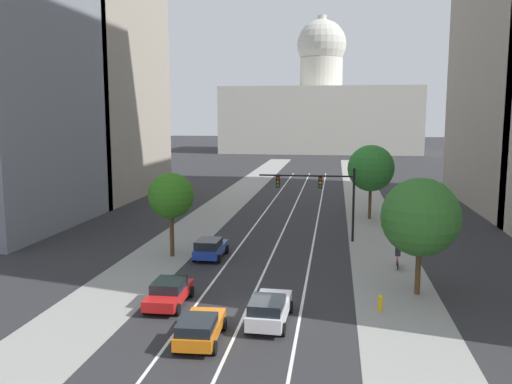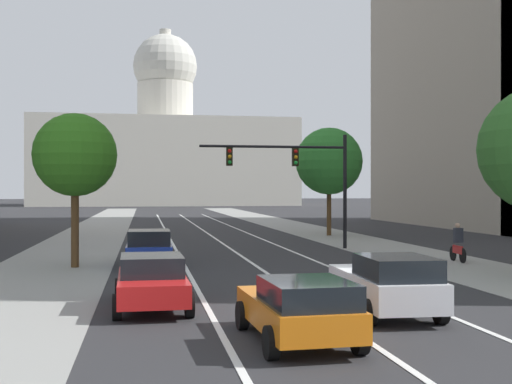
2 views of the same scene
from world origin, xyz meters
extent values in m
plane|color=#2B2B2D|center=(0.00, 40.00, 0.00)|extent=(400.00, 400.00, 0.00)
cube|color=gray|center=(-8.31, 35.00, 0.01)|extent=(4.90, 130.00, 0.01)
cube|color=gray|center=(8.31, 35.00, 0.01)|extent=(4.90, 130.00, 0.01)
cube|color=white|center=(-2.93, 25.00, 0.01)|extent=(0.16, 90.00, 0.01)
cube|color=white|center=(0.00, 25.00, 0.01)|extent=(0.16, 90.00, 0.01)
cube|color=white|center=(2.93, 25.00, 0.01)|extent=(0.16, 90.00, 0.01)
cube|color=#9E9384|center=(-26.96, 38.95, 24.36)|extent=(14.15, 22.81, 48.72)
cube|color=beige|center=(0.00, 129.33, 9.07)|extent=(54.35, 28.27, 18.15)
cylinder|color=beige|center=(0.00, 129.33, 22.31)|extent=(12.04, 12.04, 8.33)
sphere|color=beige|center=(0.00, 129.33, 30.29)|extent=(13.85, 13.85, 13.85)
cylinder|color=beige|center=(0.00, 129.33, 36.52)|extent=(2.49, 2.49, 3.46)
cube|color=red|center=(-4.39, 0.47, 0.61)|extent=(1.84, 4.36, 0.57)
cube|color=black|center=(-4.39, 0.45, 1.16)|extent=(1.66, 2.11, 0.53)
cylinder|color=black|center=(-5.30, 1.92, 0.32)|extent=(0.23, 0.64, 0.64)
cylinder|color=black|center=(-3.54, 1.96, 0.32)|extent=(0.23, 0.64, 0.64)
cylinder|color=black|center=(-5.24, -1.02, 0.32)|extent=(0.23, 0.64, 0.64)
cylinder|color=black|center=(-3.49, -0.98, 0.32)|extent=(0.23, 0.64, 0.64)
cube|color=silver|center=(1.46, -1.20, 0.67)|extent=(1.89, 4.61, 0.70)
cube|color=black|center=(1.43, -2.18, 1.29)|extent=(1.68, 2.23, 0.54)
cylinder|color=black|center=(0.64, 0.38, 0.32)|extent=(0.24, 0.65, 0.64)
cylinder|color=black|center=(2.39, 0.32, 0.32)|extent=(0.24, 0.65, 0.64)
cylinder|color=black|center=(0.54, -2.72, 0.32)|extent=(0.24, 0.65, 0.64)
cylinder|color=black|center=(2.29, -2.78, 0.32)|extent=(0.24, 0.65, 0.64)
cube|color=#1E389E|center=(-4.39, 10.57, 0.63)|extent=(1.82, 4.10, 0.63)
cube|color=black|center=(-4.40, 9.82, 1.25)|extent=(1.67, 2.18, 0.60)
cylinder|color=black|center=(-5.29, 11.97, 0.32)|extent=(0.22, 0.64, 0.64)
cylinder|color=black|center=(-3.48, 11.96, 0.32)|extent=(0.22, 0.64, 0.64)
cylinder|color=black|center=(-5.30, 9.19, 0.32)|extent=(0.22, 0.64, 0.64)
cylinder|color=black|center=(-3.50, 9.18, 0.32)|extent=(0.22, 0.64, 0.64)
cube|color=orange|center=(-1.46, -3.92, 0.61)|extent=(1.94, 4.15, 0.57)
cube|color=black|center=(-1.42, -4.77, 1.14)|extent=(1.71, 2.20, 0.49)
cylinder|color=black|center=(-2.40, -2.58, 0.32)|extent=(0.25, 0.65, 0.64)
cylinder|color=black|center=(-0.66, -2.50, 0.32)|extent=(0.25, 0.65, 0.64)
cylinder|color=black|center=(-2.27, -5.35, 0.32)|extent=(0.25, 0.65, 0.64)
cylinder|color=black|center=(-0.53, -5.26, 0.32)|extent=(0.25, 0.65, 0.64)
cylinder|color=black|center=(6.16, 17.35, 3.08)|extent=(0.20, 0.20, 6.16)
cylinder|color=black|center=(2.21, 17.35, 5.48)|extent=(7.90, 0.14, 0.14)
cube|color=black|center=(3.39, 17.35, 4.93)|extent=(0.32, 0.28, 0.96)
sphere|color=red|center=(3.39, 17.20, 5.23)|extent=(0.20, 0.20, 0.20)
sphere|color=orange|center=(3.39, 17.20, 4.93)|extent=(0.20, 0.20, 0.20)
sphere|color=green|center=(3.39, 17.20, 4.63)|extent=(0.20, 0.20, 0.20)
cube|color=black|center=(-0.16, 17.35, 4.93)|extent=(0.32, 0.28, 0.96)
sphere|color=red|center=(-0.16, 17.20, 5.23)|extent=(0.20, 0.20, 0.20)
sphere|color=orange|center=(-0.16, 17.20, 4.93)|extent=(0.20, 0.20, 0.20)
sphere|color=green|center=(-0.16, 17.20, 4.63)|extent=(0.20, 0.20, 0.20)
cylinder|color=yellow|center=(7.16, 1.26, 0.35)|extent=(0.26, 0.26, 0.70)
sphere|color=yellow|center=(7.16, 1.26, 0.78)|extent=(0.26, 0.26, 0.26)
cylinder|color=yellow|center=(7.16, 1.10, 0.39)|extent=(0.10, 0.12, 0.10)
cylinder|color=black|center=(8.97, 9.38, 0.33)|extent=(0.09, 0.66, 0.66)
cylinder|color=black|center=(9.03, 10.42, 0.33)|extent=(0.09, 0.66, 0.66)
cube|color=#A51919|center=(9.00, 9.90, 0.55)|extent=(0.11, 1.00, 0.36)
cube|color=#262833|center=(9.00, 9.85, 1.18)|extent=(0.37, 0.30, 0.64)
sphere|color=tan|center=(9.00, 9.92, 1.61)|extent=(0.22, 0.22, 0.22)
cylinder|color=#51381E|center=(-7.38, 10.56, 1.71)|extent=(0.32, 0.32, 3.41)
sphere|color=#30701B|center=(-7.38, 10.56, 4.61)|extent=(3.40, 3.40, 3.40)
cylinder|color=#51381E|center=(9.55, 4.42, 1.52)|extent=(0.32, 0.32, 3.04)
sphere|color=#306A27|center=(9.55, 4.42, 4.64)|extent=(4.58, 4.58, 4.58)
cylinder|color=#51381E|center=(8.15, 27.57, 1.78)|extent=(0.32, 0.32, 3.56)
sphere|color=#2E7B2D|center=(8.15, 27.57, 5.20)|extent=(4.68, 4.68, 4.68)
camera|label=1|loc=(4.61, -27.05, 10.50)|focal=37.47mm
camera|label=2|loc=(-4.60, -17.51, 3.15)|focal=46.86mm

